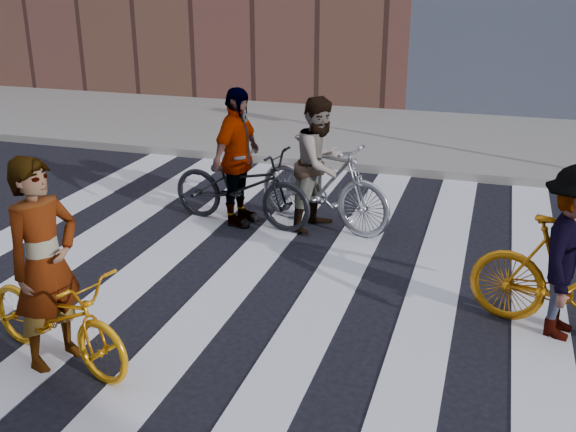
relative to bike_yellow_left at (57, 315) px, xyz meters
The scene contains 11 objects.
ground 2.26m from the bike_yellow_left, 50.04° to the left, with size 100.00×100.00×0.00m, color black.
sidewalk_far 9.31m from the bike_yellow_left, 81.23° to the left, with size 100.00×5.00×0.15m, color slate.
zebra_crosswalk 2.26m from the bike_yellow_left, 50.04° to the left, with size 8.25×10.00×0.01m.
bike_yellow_left is the anchor object (origin of this frame).
bike_silver_mid 4.20m from the bike_yellow_left, 70.44° to the left, with size 0.59×2.07×1.25m, color #9EA1A8.
bike_yellow_right 4.77m from the bike_yellow_left, 23.06° to the left, with size 0.55×1.95×1.17m, color orange.
bike_dark_rear 3.77m from the bike_yellow_left, 85.53° to the left, with size 0.73×2.08×1.09m, color black.
rider_left 0.49m from the bike_yellow_left, behind, with size 0.70×0.46×1.91m, color slate.
rider_mid 4.20m from the bike_yellow_left, 71.08° to the left, with size 0.88×0.68×1.80m, color slate.
rider_right 4.74m from the bike_yellow_left, 23.30° to the left, with size 1.11×0.64×1.71m, color slate.
rider_rear 3.80m from the bike_yellow_left, 86.28° to the left, with size 1.11×0.46×1.89m, color slate.
Camera 1 is at (2.12, -6.11, 3.36)m, focal length 42.00 mm.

